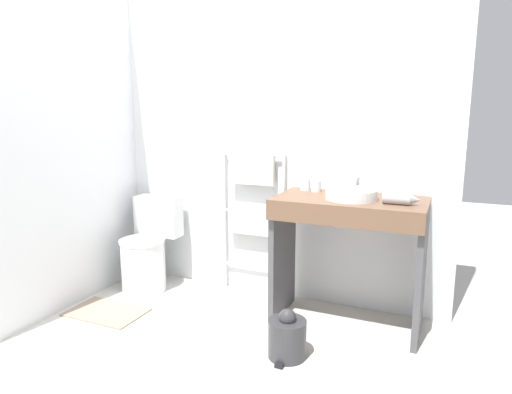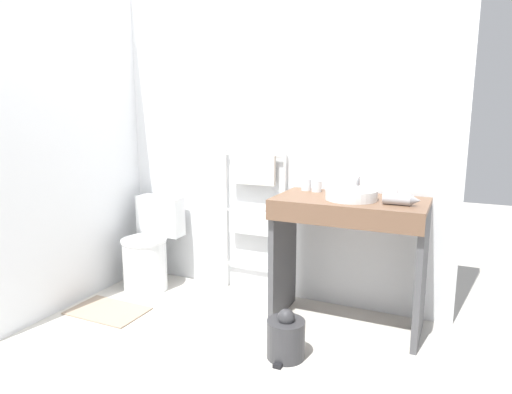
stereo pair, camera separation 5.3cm
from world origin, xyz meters
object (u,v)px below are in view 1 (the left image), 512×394
Objects in this scene: towel_radiator at (252,201)px; trash_bin at (287,337)px; toilet at (148,251)px; hair_dryer at (399,198)px; sink_basin at (351,194)px; cup_near_wall at (305,185)px; cup_near_edge at (316,186)px.

trash_bin is at bearing -53.82° from towel_radiator.
toilet is 3.41× the size of hair_dryer.
sink_basin is 4.08× the size of cup_near_wall.
cup_near_edge reaches higher than trash_bin.
sink_basin is at bearing 66.67° from trash_bin.
sink_basin is 1.10× the size of trash_bin.
hair_dryer is (0.31, -0.04, 0.00)m from sink_basin.
toilet is 1.45m from cup_near_wall.
toilet is at bearing 158.57° from trash_bin.
sink_basin is (1.68, -0.02, 0.62)m from toilet.
towel_radiator is at bearing 171.71° from cup_near_wall.
cup_near_wall reaches higher than trash_bin.
sink_basin reaches higher than toilet.
cup_near_wall is 0.27× the size of trash_bin.
trash_bin is (0.14, -0.76, -0.81)m from cup_near_wall.
cup_near_wall is (0.46, -0.07, 0.17)m from towel_radiator.
towel_radiator is at bearing 170.77° from cup_near_edge.
towel_radiator is 3.45× the size of sink_basin.
cup_near_edge is (-0.29, 0.19, 0.00)m from sink_basin.
sink_basin is 0.31m from hair_dryer.
towel_radiator is at bearing 164.85° from hair_dryer.
sink_basin is at bearing -32.25° from cup_near_edge.
towel_radiator is 1.21m from trash_bin.
hair_dryer is at bearing -6.74° from sink_basin.
toilet is at bearing -163.02° from towel_radiator.
sink_basin reaches higher than trash_bin.
sink_basin is at bearing -18.10° from towel_radiator.
trash_bin is at bearing -136.81° from hair_dryer.
cup_near_edge is (0.54, -0.09, 0.17)m from towel_radiator.
hair_dryer reaches higher than trash_bin.
toilet is 2.24× the size of sink_basin.
cup_near_edge is at bearing 159.78° from hair_dryer.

